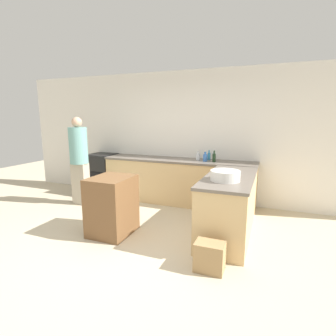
% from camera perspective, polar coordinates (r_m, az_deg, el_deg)
% --- Properties ---
extents(ground_plane, '(14.00, 14.00, 0.00)m').
position_cam_1_polar(ground_plane, '(3.82, -8.87, -16.64)').
color(ground_plane, beige).
extents(wall_back, '(8.00, 0.06, 2.70)m').
position_cam_1_polar(wall_back, '(5.61, 3.44, 6.80)').
color(wall_back, white).
rests_on(wall_back, ground_plane).
extents(counter_back, '(3.13, 0.65, 0.91)m').
position_cam_1_polar(counter_back, '(5.43, 2.20, -2.86)').
color(counter_back, '#D6B27A').
rests_on(counter_back, ground_plane).
extents(counter_peninsula, '(0.69, 1.71, 0.91)m').
position_cam_1_polar(counter_peninsula, '(4.08, 13.08, -7.93)').
color(counter_peninsula, '#D6B27A').
rests_on(counter_peninsula, ground_plane).
extents(range_oven, '(0.61, 0.63, 0.93)m').
position_cam_1_polar(range_oven, '(6.29, -14.11, -1.23)').
color(range_oven, black).
rests_on(range_oven, ground_plane).
extents(island_table, '(0.57, 0.67, 0.88)m').
position_cam_1_polar(island_table, '(4.11, -12.07, -7.99)').
color(island_table, brown).
rests_on(island_table, ground_plane).
extents(mixing_bowl, '(0.40, 0.40, 0.14)m').
position_cam_1_polar(mixing_bowl, '(3.63, 12.35, -1.62)').
color(mixing_bowl, white).
rests_on(mixing_bowl, counter_peninsula).
extents(water_bottle_blue, '(0.09, 0.09, 0.18)m').
position_cam_1_polar(water_bottle_blue, '(5.14, 8.09, 2.26)').
color(water_bottle_blue, '#386BB7').
rests_on(water_bottle_blue, counter_back).
extents(dish_soap_bottle, '(0.06, 0.06, 0.19)m').
position_cam_1_polar(dish_soap_bottle, '(5.34, 8.92, 2.60)').
color(dish_soap_bottle, '#338CBF').
rests_on(dish_soap_bottle, counter_back).
extents(vinegar_bottle_clear, '(0.08, 0.08, 0.18)m').
position_cam_1_polar(vinegar_bottle_clear, '(5.25, 6.55, 2.47)').
color(vinegar_bottle_clear, silver).
rests_on(vinegar_bottle_clear, counter_back).
extents(wine_bottle_dark, '(0.06, 0.06, 0.22)m').
position_cam_1_polar(wine_bottle_dark, '(5.09, 10.00, 2.27)').
color(wine_bottle_dark, black).
rests_on(wine_bottle_dark, counter_back).
extents(person_by_range, '(0.36, 0.36, 1.76)m').
position_cam_1_polar(person_by_range, '(5.55, -18.78, 2.09)').
color(person_by_range, '#ADA38E').
rests_on(person_by_range, ground_plane).
extents(paper_bag, '(0.34, 0.24, 0.35)m').
position_cam_1_polar(paper_bag, '(3.24, 9.03, -18.53)').
color(paper_bag, '#A88456').
rests_on(paper_bag, ground_plane).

